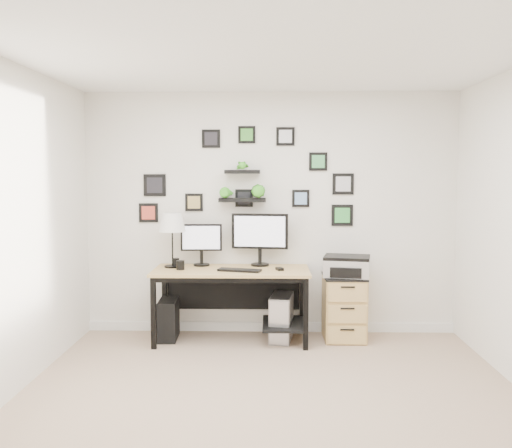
{
  "coord_description": "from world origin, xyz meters",
  "views": [
    {
      "loc": [
        -0.01,
        -4.16,
        1.74
      ],
      "look_at": [
        -0.15,
        1.83,
        1.2
      ],
      "focal_mm": 40.0,
      "sensor_mm": 36.0,
      "label": 1
    }
  ],
  "objects_px": {
    "mug": "(180,265)",
    "pc_tower_grey": "(281,317)",
    "pc_tower_black": "(169,319)",
    "printer": "(347,266)",
    "monitor_right": "(260,235)",
    "table_lamp": "(172,224)",
    "file_cabinet": "(344,307)",
    "desk": "(235,280)",
    "monitor_left": "(201,241)"
  },
  "relations": [
    {
      "from": "table_lamp",
      "to": "mug",
      "type": "relative_size",
      "value": 6.04
    },
    {
      "from": "pc_tower_black",
      "to": "file_cabinet",
      "type": "height_order",
      "value": "file_cabinet"
    },
    {
      "from": "desk",
      "to": "pc_tower_grey",
      "type": "relative_size",
      "value": 3.2
    },
    {
      "from": "mug",
      "to": "file_cabinet",
      "type": "xyz_separation_m",
      "value": [
        1.69,
        0.13,
        -0.46
      ]
    },
    {
      "from": "table_lamp",
      "to": "pc_tower_black",
      "type": "bearing_deg",
      "value": -121.53
    },
    {
      "from": "pc_tower_black",
      "to": "printer",
      "type": "distance_m",
      "value": 1.94
    },
    {
      "from": "pc_tower_black",
      "to": "mug",
      "type": "bearing_deg",
      "value": -34.44
    },
    {
      "from": "monitor_right",
      "to": "mug",
      "type": "xyz_separation_m",
      "value": [
        -0.81,
        -0.27,
        -0.28
      ]
    },
    {
      "from": "monitor_right",
      "to": "table_lamp",
      "type": "bearing_deg",
      "value": -173.02
    },
    {
      "from": "file_cabinet",
      "to": "monitor_right",
      "type": "bearing_deg",
      "value": 171.48
    },
    {
      "from": "pc_tower_black",
      "to": "printer",
      "type": "xyz_separation_m",
      "value": [
        1.86,
        0.02,
        0.57
      ]
    },
    {
      "from": "table_lamp",
      "to": "pc_tower_black",
      "type": "height_order",
      "value": "table_lamp"
    },
    {
      "from": "file_cabinet",
      "to": "desk",
      "type": "bearing_deg",
      "value": -177.08
    },
    {
      "from": "pc_tower_black",
      "to": "table_lamp",
      "type": "bearing_deg",
      "value": 55.87
    },
    {
      "from": "monitor_right",
      "to": "file_cabinet",
      "type": "bearing_deg",
      "value": -8.52
    },
    {
      "from": "monitor_left",
      "to": "printer",
      "type": "height_order",
      "value": "monitor_left"
    },
    {
      "from": "table_lamp",
      "to": "printer",
      "type": "height_order",
      "value": "table_lamp"
    },
    {
      "from": "table_lamp",
      "to": "monitor_left",
      "type": "bearing_deg",
      "value": 18.02
    },
    {
      "from": "monitor_right",
      "to": "file_cabinet",
      "type": "xyz_separation_m",
      "value": [
        0.88,
        -0.13,
        -0.75
      ]
    },
    {
      "from": "desk",
      "to": "mug",
      "type": "height_order",
      "value": "mug"
    },
    {
      "from": "pc_tower_grey",
      "to": "file_cabinet",
      "type": "xyz_separation_m",
      "value": [
        0.66,
        0.05,
        0.1
      ]
    },
    {
      "from": "monitor_right",
      "to": "pc_tower_grey",
      "type": "relative_size",
      "value": 1.2
    },
    {
      "from": "mug",
      "to": "pc_tower_black",
      "type": "height_order",
      "value": "mug"
    },
    {
      "from": "pc_tower_grey",
      "to": "file_cabinet",
      "type": "height_order",
      "value": "file_cabinet"
    },
    {
      "from": "desk",
      "to": "pc_tower_black",
      "type": "distance_m",
      "value": 0.82
    },
    {
      "from": "mug",
      "to": "monitor_right",
      "type": "bearing_deg",
      "value": 18.25
    },
    {
      "from": "table_lamp",
      "to": "printer",
      "type": "distance_m",
      "value": 1.87
    },
    {
      "from": "monitor_right",
      "to": "pc_tower_black",
      "type": "relative_size",
      "value": 1.44
    },
    {
      "from": "desk",
      "to": "pc_tower_grey",
      "type": "xyz_separation_m",
      "value": [
        0.48,
        0.01,
        -0.39
      ]
    },
    {
      "from": "monitor_right",
      "to": "file_cabinet",
      "type": "relative_size",
      "value": 0.9
    },
    {
      "from": "table_lamp",
      "to": "pc_tower_black",
      "type": "distance_m",
      "value": 1.0
    },
    {
      "from": "pc_tower_grey",
      "to": "file_cabinet",
      "type": "relative_size",
      "value": 0.75
    },
    {
      "from": "monitor_left",
      "to": "pc_tower_black",
      "type": "height_order",
      "value": "monitor_left"
    },
    {
      "from": "mug",
      "to": "pc_tower_black",
      "type": "xyz_separation_m",
      "value": [
        -0.15,
        0.09,
        -0.59
      ]
    },
    {
      "from": "table_lamp",
      "to": "pc_tower_black",
      "type": "relative_size",
      "value": 1.37
    },
    {
      "from": "mug",
      "to": "pc_tower_grey",
      "type": "distance_m",
      "value": 1.18
    },
    {
      "from": "printer",
      "to": "pc_tower_grey",
      "type": "bearing_deg",
      "value": -178.37
    },
    {
      "from": "printer",
      "to": "mug",
      "type": "bearing_deg",
      "value": -176.47
    },
    {
      "from": "desk",
      "to": "table_lamp",
      "type": "bearing_deg",
      "value": 173.22
    },
    {
      "from": "mug",
      "to": "file_cabinet",
      "type": "bearing_deg",
      "value": 4.54
    },
    {
      "from": "file_cabinet",
      "to": "mug",
      "type": "bearing_deg",
      "value": -175.46
    },
    {
      "from": "desk",
      "to": "mug",
      "type": "relative_size",
      "value": 16.9
    },
    {
      "from": "pc_tower_black",
      "to": "file_cabinet",
      "type": "relative_size",
      "value": 0.62
    },
    {
      "from": "monitor_right",
      "to": "desk",
      "type": "bearing_deg",
      "value": -143.17
    },
    {
      "from": "printer",
      "to": "desk",
      "type": "bearing_deg",
      "value": -178.54
    },
    {
      "from": "desk",
      "to": "file_cabinet",
      "type": "relative_size",
      "value": 2.39
    },
    {
      "from": "pc_tower_grey",
      "to": "printer",
      "type": "height_order",
      "value": "printer"
    },
    {
      "from": "mug",
      "to": "pc_tower_grey",
      "type": "xyz_separation_m",
      "value": [
        1.04,
        0.09,
        -0.56
      ]
    },
    {
      "from": "mug",
      "to": "printer",
      "type": "height_order",
      "value": "printer"
    },
    {
      "from": "monitor_right",
      "to": "pc_tower_grey",
      "type": "bearing_deg",
      "value": -38.25
    }
  ]
}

